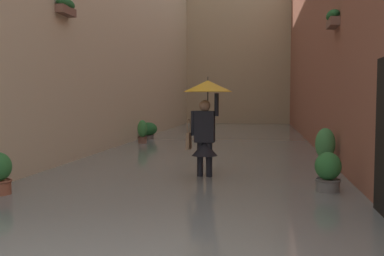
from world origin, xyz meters
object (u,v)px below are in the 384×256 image
at_px(potted_plant_far_left, 325,149).
at_px(potted_plant_near_right, 149,131).
at_px(person_wading, 206,111).
at_px(potted_plant_far_right, 142,133).
at_px(potted_plant_near_left, 328,175).

xyz_separation_m(potted_plant_far_left, potted_plant_near_right, (5.50, -6.26, -0.14)).
height_order(person_wading, potted_plant_far_left, person_wading).
height_order(potted_plant_far_right, potted_plant_near_right, potted_plant_far_right).
height_order(potted_plant_far_left, potted_plant_near_right, potted_plant_far_left).
bearing_deg(person_wading, potted_plant_near_left, 154.17).
xyz_separation_m(person_wading, potted_plant_far_left, (-2.40, -1.20, -0.84)).
bearing_deg(potted_plant_far_right, potted_plant_near_right, -82.77).
distance_m(potted_plant_near_left, potted_plant_far_right, 8.56).
distance_m(potted_plant_far_left, potted_plant_far_right, 7.07).
bearing_deg(potted_plant_near_left, potted_plant_near_right, -58.34).
distance_m(person_wading, potted_plant_far_left, 2.81).
relative_size(potted_plant_near_left, potted_plant_far_left, 0.76).
relative_size(potted_plant_near_left, potted_plant_far_right, 0.85).
relative_size(person_wading, potted_plant_far_right, 2.25).
distance_m(potted_plant_far_left, potted_plant_near_right, 8.34).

